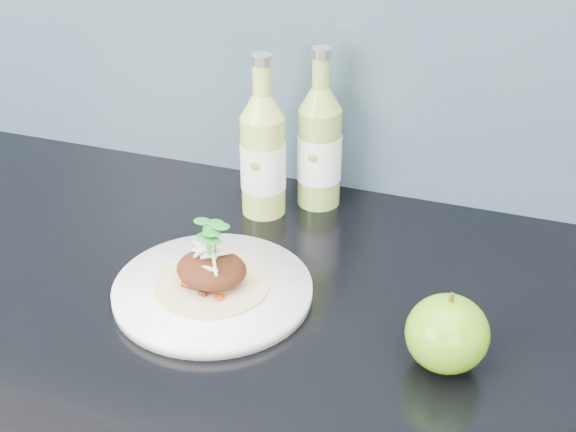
% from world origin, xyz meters
% --- Properties ---
extents(dinner_plate, '(0.30, 0.30, 0.02)m').
position_xyz_m(dinner_plate, '(-0.07, 1.64, 0.91)').
color(dinner_plate, white).
rests_on(dinner_plate, kitchen_counter).
extents(pork_taco, '(0.15, 0.15, 0.10)m').
position_xyz_m(pork_taco, '(-0.07, 1.64, 0.94)').
color(pork_taco, tan).
rests_on(pork_taco, dinner_plate).
extents(green_apple, '(0.09, 0.09, 0.10)m').
position_xyz_m(green_apple, '(0.23, 1.60, 0.94)').
color(green_apple, '#5E9310').
rests_on(green_apple, kitchen_counter).
extents(cider_bottle_left, '(0.07, 0.07, 0.24)m').
position_xyz_m(cider_bottle_left, '(-0.09, 1.86, 0.99)').
color(cider_bottle_left, '#ABC050').
rests_on(cider_bottle_left, kitchen_counter).
extents(cider_bottle_right, '(0.08, 0.08, 0.24)m').
position_xyz_m(cider_bottle_right, '(-0.02, 1.92, 0.99)').
color(cider_bottle_right, '#86A745').
rests_on(cider_bottle_right, kitchen_counter).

